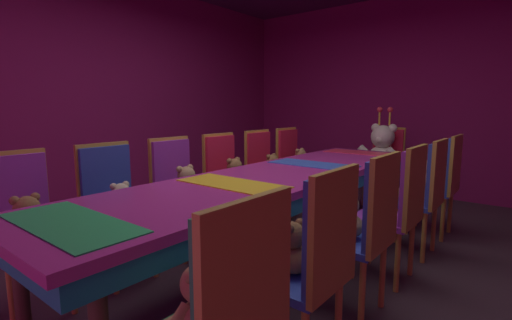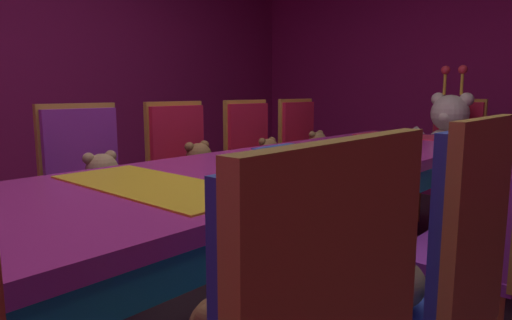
# 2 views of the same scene
# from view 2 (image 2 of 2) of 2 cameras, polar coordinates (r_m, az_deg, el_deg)

# --- Properties ---
(wall_back) EXTENTS (5.20, 0.12, 2.80)m
(wall_back) POSITION_cam_2_polar(r_m,az_deg,el_deg) (4.73, 27.58, 12.08)
(wall_back) COLOR #8C1959
(wall_back) RESTS_ON ground_plane
(wall_left) EXTENTS (0.12, 6.40, 2.80)m
(wall_left) POSITION_cam_2_polar(r_m,az_deg,el_deg) (4.05, -29.19, 12.70)
(wall_left) COLOR #8C1959
(wall_left) RESTS_ON ground_plane
(banquet_table) EXTENTS (0.90, 3.73, 0.75)m
(banquet_table) POSITION_cam_2_polar(r_m,az_deg,el_deg) (1.86, 0.47, -3.23)
(banquet_table) COLOR #B22D8C
(banquet_table) RESTS_ON ground_plane
(chair_left_2) EXTENTS (0.42, 0.41, 0.98)m
(chair_left_2) POSITION_cam_2_polar(r_m,az_deg,el_deg) (2.37, -20.60, -2.69)
(chair_left_2) COLOR purple
(chair_left_2) RESTS_ON ground_plane
(teddy_left_2) EXTENTS (0.25, 0.32, 0.30)m
(teddy_left_2) POSITION_cam_2_polar(r_m,az_deg,el_deg) (2.25, -18.85, -3.42)
(teddy_left_2) COLOR tan
(teddy_left_2) RESTS_ON chair_left_2
(chair_left_3) EXTENTS (0.42, 0.41, 0.98)m
(chair_left_3) POSITION_cam_2_polar(r_m,az_deg,el_deg) (2.69, -9.20, -0.93)
(chair_left_3) COLOR red
(chair_left_3) RESTS_ON ground_plane
(teddy_left_3) EXTENTS (0.25, 0.32, 0.30)m
(teddy_left_3) POSITION_cam_2_polar(r_m,az_deg,el_deg) (2.58, -7.16, -1.49)
(teddy_left_3) COLOR olive
(teddy_left_3) RESTS_ON chair_left_3
(chair_left_4) EXTENTS (0.42, 0.41, 0.98)m
(chair_left_4) POSITION_cam_2_polar(r_m,az_deg,el_deg) (3.13, -0.31, 0.53)
(chair_left_4) COLOR red
(chair_left_4) RESTS_ON ground_plane
(teddy_left_4) EXTENTS (0.23, 0.29, 0.27)m
(teddy_left_4) POSITION_cam_2_polar(r_m,az_deg,el_deg) (3.04, 1.70, -0.10)
(teddy_left_4) COLOR olive
(teddy_left_4) RESTS_ON chair_left_4
(chair_left_5) EXTENTS (0.42, 0.41, 0.98)m
(chair_left_5) POSITION_cam_2_polar(r_m,az_deg,el_deg) (3.59, 6.01, 1.53)
(chair_left_5) COLOR red
(chair_left_5) RESTS_ON ground_plane
(teddy_left_5) EXTENTS (0.23, 0.30, 0.28)m
(teddy_left_5) POSITION_cam_2_polar(r_m,az_deg,el_deg) (3.51, 7.91, 1.06)
(teddy_left_5) COLOR #9E7247
(teddy_left_5) RESTS_ON chair_left_5
(chair_right_2) EXTENTS (0.42, 0.41, 0.98)m
(chair_right_2) POSITION_cam_2_polar(r_m,az_deg,el_deg) (1.23, 22.52, -13.19)
(chair_right_2) COLOR #2D47B2
(chair_right_2) RESTS_ON ground_plane
(teddy_right_2) EXTENTS (0.23, 0.29, 0.28)m
(teddy_right_2) POSITION_cam_2_polar(r_m,az_deg,el_deg) (1.29, 16.31, -12.81)
(teddy_right_2) COLOR #9E7247
(teddy_right_2) RESTS_ON chair_right_2
(chair_right_3) EXTENTS (0.42, 0.41, 0.98)m
(chair_right_3) POSITION_cam_2_polar(r_m,az_deg,el_deg) (1.76, 29.11, -7.12)
(chair_right_3) COLOR purple
(chair_right_3) RESTS_ON ground_plane
(teddy_right_4) EXTENTS (0.26, 0.33, 0.31)m
(teddy_right_4) POSITION_cam_2_polar(r_m,az_deg,el_deg) (2.36, 29.28, -3.41)
(teddy_right_4) COLOR tan
(teddy_right_4) RESTS_ON chair_right_4
(throne_chair) EXTENTS (0.41, 0.42, 0.98)m
(throne_chair) POSITION_cam_2_polar(r_m,az_deg,el_deg) (3.99, 23.95, 1.54)
(throne_chair) COLOR red
(throne_chair) RESTS_ON ground_plane
(king_teddy_bear) EXTENTS (0.61, 0.47, 0.78)m
(king_teddy_bear) POSITION_cam_2_polar(r_m,az_deg,el_deg) (3.82, 23.30, 3.00)
(king_teddy_bear) COLOR silver
(king_teddy_bear) RESTS_ON throne_chair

